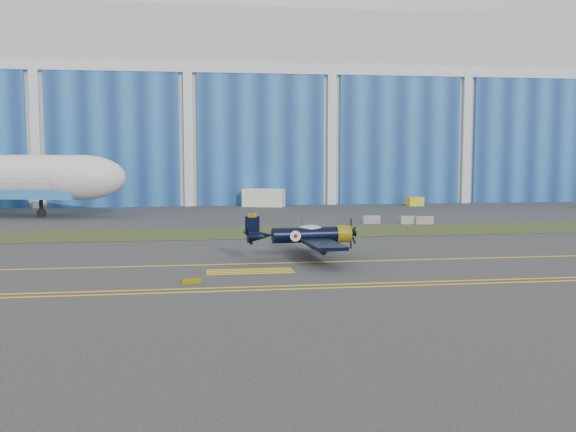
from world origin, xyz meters
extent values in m
plane|color=#3A3A3B|center=(0.00, 0.00, 0.00)|extent=(260.00, 260.00, 0.00)
cube|color=#475128|center=(0.00, 14.00, 0.02)|extent=(260.00, 10.00, 0.02)
cube|color=silver|center=(0.00, 72.00, 15.00)|extent=(220.00, 45.00, 30.00)
cube|color=navy|center=(0.00, 49.20, 10.00)|extent=(220.00, 0.60, 20.00)
cube|color=silver|center=(0.00, 49.15, 20.60)|extent=(220.00, 0.70, 1.20)
cube|color=yellow|center=(0.00, -5.00, 0.01)|extent=(200.00, 0.20, 0.02)
cube|color=yellow|center=(0.00, -14.50, 0.01)|extent=(80.00, 0.20, 0.02)
cube|color=yellow|center=(0.00, -13.50, 0.01)|extent=(80.00, 0.20, 0.02)
cube|color=yellow|center=(-22.00, -12.00, 0.17)|extent=(1.20, 0.15, 0.35)
cube|color=silver|center=(-10.92, 46.73, 1.33)|extent=(6.62, 4.37, 2.67)
cube|color=yellow|center=(11.98, 44.40, 0.68)|extent=(2.46, 1.68, 1.36)
cube|color=gray|center=(-1.42, 20.86, 0.45)|extent=(2.04, 0.74, 0.90)
cube|color=#929C98|center=(2.78, 19.73, 0.45)|extent=(2.05, 0.79, 0.90)
cube|color=gray|center=(4.30, 19.12, 0.45)|extent=(2.04, 0.77, 0.90)
camera|label=1|loc=(-22.15, -53.59, 8.15)|focal=42.00mm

